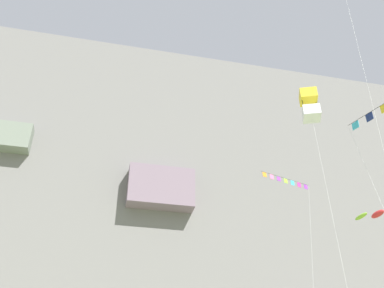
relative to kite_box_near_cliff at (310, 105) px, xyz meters
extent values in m
cube|color=slate|center=(-4.47, 50.75, 10.06)|extent=(180.00, 28.09, 59.48)
cube|color=slate|center=(-4.47, 35.62, 11.91)|extent=(9.38, 2.65, 5.99)
cylinder|color=black|center=(2.70, -3.14, -1.90)|extent=(1.86, 4.61, 0.03)
cube|color=#38B2D1|center=(1.96, -1.30, -2.17)|extent=(0.24, 0.45, 0.51)
cube|color=navy|center=(2.33, -2.22, -2.17)|extent=(0.20, 0.44, 0.50)
cube|color=yellow|center=(2.70, -3.14, -2.17)|extent=(0.20, 0.44, 0.50)
cube|color=yellow|center=(0.00, 0.00, 0.71)|extent=(1.36, 1.36, 0.74)
cube|color=white|center=(0.00, 0.00, -0.65)|extent=(1.36, 1.36, 0.74)
cylinder|color=black|center=(0.48, 0.00, 0.03)|extent=(0.04, 0.04, 1.99)
cylinder|color=black|center=(-0.47, 0.00, 0.03)|extent=(0.04, 0.04, 1.99)
cylinder|color=silver|center=(-0.54, -1.18, -10.29)|extent=(1.10, 2.37, 18.54)
cylinder|color=black|center=(5.19, 15.70, 3.82)|extent=(5.76, 1.78, 0.02)
cube|color=purple|center=(7.65, 16.45, 3.55)|extent=(0.44, 0.17, 0.50)
cube|color=#CC3399|center=(6.83, 16.20, 3.55)|extent=(0.44, 0.18, 0.50)
cube|color=#38B2D1|center=(6.01, 15.95, 3.55)|extent=(0.44, 0.16, 0.50)
cube|color=#8CCC33|center=(5.19, 15.70, 3.55)|extent=(0.45, 0.20, 0.50)
cube|color=purple|center=(4.37, 15.45, 3.55)|extent=(0.45, 0.20, 0.50)
cube|color=pink|center=(3.54, 15.20, 3.55)|extent=(0.44, 0.17, 0.50)
cube|color=orange|center=(2.72, 14.95, 3.55)|extent=(0.45, 0.19, 0.50)
ellipsoid|color=red|center=(12.63, 13.11, -0.43)|extent=(1.16, 1.51, 0.79)
ellipsoid|color=#8CCC33|center=(11.85, 14.54, -0.12)|extent=(1.01, 1.41, 0.64)
cylinder|color=silver|center=(0.97, -4.30, -5.79)|extent=(1.90, 1.31, 27.54)
camera|label=1|loc=(-11.98, -20.16, -17.59)|focal=41.76mm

